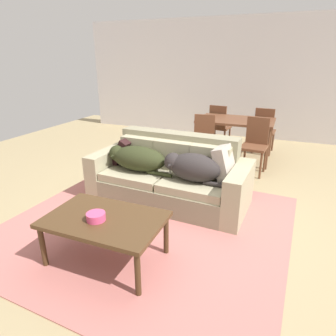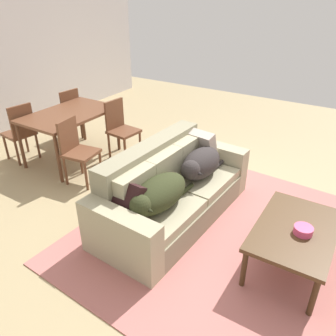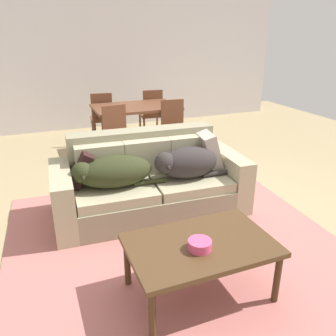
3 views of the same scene
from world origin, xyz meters
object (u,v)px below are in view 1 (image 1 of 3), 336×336
at_px(dining_chair_near_left, 203,138).
at_px(dining_chair_far_right, 264,129).
at_px(couch, 171,177).
at_px(dining_chair_far_left, 219,125).
at_px(dining_table, 236,123).
at_px(dining_chair_near_right, 255,143).
at_px(dog_on_right_cushion, 192,167).
at_px(throw_pillow_by_left_arm, 125,150).
at_px(throw_pillow_by_right_arm, 226,163).
at_px(coffee_table, 105,222).
at_px(dog_on_left_cushion, 137,158).
at_px(bowl_on_coffee_table, 96,217).

distance_m(dining_chair_near_left, dining_chair_far_right, 1.48).
distance_m(couch, dining_chair_far_left, 2.68).
distance_m(dining_table, dining_chair_near_left, 0.76).
bearing_deg(dining_chair_far_right, dining_chair_near_right, 92.57).
distance_m(dog_on_right_cushion, throw_pillow_by_left_arm, 1.11).
distance_m(throw_pillow_by_right_arm, coffee_table, 1.66).
height_order(dog_on_left_cushion, coffee_table, dog_on_left_cushion).
bearing_deg(throw_pillow_by_right_arm, dog_on_right_cushion, -151.42).
relative_size(dining_chair_near_left, dining_chair_near_right, 0.97).
relative_size(bowl_on_coffee_table, dining_chair_far_left, 0.19).
relative_size(bowl_on_coffee_table, dining_table, 0.13).
height_order(dining_chair_near_right, dining_chair_far_left, dining_chair_near_right).
bearing_deg(coffee_table, dining_chair_near_right, 70.88).
bearing_deg(coffee_table, dining_table, 80.77).
relative_size(couch, dog_on_left_cushion, 2.24).
xyz_separation_m(couch, dog_on_right_cushion, (0.35, -0.20, 0.26)).
bearing_deg(dining_table, throw_pillow_by_left_arm, -121.23).
xyz_separation_m(throw_pillow_by_right_arm, dining_chair_near_right, (0.19, 1.45, -0.10)).
distance_m(throw_pillow_by_right_arm, dining_chair_far_right, 2.64).
distance_m(couch, dog_on_right_cushion, 0.48).
relative_size(dog_on_left_cushion, dining_table, 0.69).
distance_m(dining_chair_far_left, dining_chair_far_right, 0.92).
relative_size(bowl_on_coffee_table, dining_chair_far_right, 0.19).
distance_m(dog_on_right_cushion, dining_chair_far_left, 2.89).
height_order(throw_pillow_by_right_arm, dining_chair_far_right, dining_chair_far_right).
xyz_separation_m(throw_pillow_by_right_arm, dining_table, (-0.24, 2.06, 0.07)).
bearing_deg(dining_chair_far_left, throw_pillow_by_left_arm, 80.85).
bearing_deg(dog_on_left_cushion, couch, 19.21).
bearing_deg(dining_chair_near_left, bowl_on_coffee_table, -100.80).
height_order(dog_on_left_cushion, dining_chair_near_left, dining_chair_near_left).
relative_size(coffee_table, dining_chair_near_right, 1.17).
distance_m(throw_pillow_by_right_arm, dining_chair_near_left, 1.64).
bearing_deg(bowl_on_coffee_table, dining_chair_far_right, 75.29).
distance_m(couch, coffee_table, 1.43).
distance_m(throw_pillow_by_left_arm, dining_chair_near_left, 1.60).
bearing_deg(throw_pillow_by_right_arm, dining_chair_far_left, 104.44).
distance_m(dog_on_right_cushion, coffee_table, 1.31).
height_order(coffee_table, dining_chair_far_left, dining_chair_far_left).
distance_m(dog_on_right_cushion, dining_chair_near_right, 1.75).
height_order(dining_chair_near_left, dining_chair_far_right, dining_chair_far_right).
height_order(throw_pillow_by_right_arm, dining_chair_near_right, dining_chair_near_right).
bearing_deg(dining_chair_near_right, bowl_on_coffee_table, -103.78).
bearing_deg(dining_chair_far_right, dining_chair_far_left, 2.46).
xyz_separation_m(bowl_on_coffee_table, dining_chair_far_right, (1.08, 4.12, 0.01)).
xyz_separation_m(dog_on_left_cushion, dining_table, (0.91, 2.19, 0.11)).
xyz_separation_m(dining_chair_far_left, dining_chair_far_right, (0.91, -0.03, 0.00)).
bearing_deg(throw_pillow_by_left_arm, dog_on_right_cushion, -14.78).
bearing_deg(dining_chair_far_left, dog_on_right_cushion, 103.42).
distance_m(bowl_on_coffee_table, dining_chair_far_right, 4.26).
bearing_deg(coffee_table, dining_chair_far_right, 75.63).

